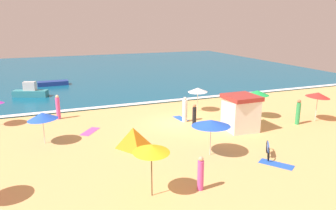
# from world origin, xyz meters

# --- Properties ---
(ground_plane) EXTENTS (60.00, 60.00, 0.00)m
(ground_plane) POSITION_xyz_m (0.00, 0.00, 0.00)
(ground_plane) COLOR #E5B26B
(ocean_water) EXTENTS (60.00, 44.00, 0.10)m
(ocean_water) POSITION_xyz_m (0.00, 28.00, 0.05)
(ocean_water) COLOR #0F567A
(ocean_water) RESTS_ON ground_plane
(wave_breaker_foam) EXTENTS (57.00, 0.70, 0.01)m
(wave_breaker_foam) POSITION_xyz_m (0.00, 6.30, 0.10)
(wave_breaker_foam) COLOR white
(wave_breaker_foam) RESTS_ON ocean_water
(lifeguard_cabana) EXTENTS (2.11, 2.18, 2.44)m
(lifeguard_cabana) POSITION_xyz_m (3.47, -2.91, 1.24)
(lifeguard_cabana) COLOR white
(lifeguard_cabana) RESTS_ON ground_plane
(beach_umbrella_1) EXTENTS (2.26, 2.27, 2.19)m
(beach_umbrella_1) POSITION_xyz_m (6.22, -1.00, 2.00)
(beach_umbrella_1) COLOR silver
(beach_umbrella_1) RESTS_ON ground_plane
(beach_umbrella_2) EXTENTS (2.46, 2.45, 2.02)m
(beach_umbrella_2) POSITION_xyz_m (-9.10, -0.62, 1.75)
(beach_umbrella_2) COLOR silver
(beach_umbrella_2) RESTS_ON ground_plane
(beach_umbrella_3) EXTENTS (2.39, 2.38, 2.25)m
(beach_umbrella_3) POSITION_xyz_m (9.91, -3.27, 2.00)
(beach_umbrella_3) COLOR silver
(beach_umbrella_3) RESTS_ON ground_plane
(beach_umbrella_4) EXTENTS (1.71, 1.72, 2.36)m
(beach_umbrella_4) POSITION_xyz_m (-4.97, -8.83, 2.15)
(beach_umbrella_4) COLOR #4C3823
(beach_umbrella_4) RESTS_ON ground_plane
(beach_umbrella_5) EXTENTS (2.55, 2.56, 2.08)m
(beach_umbrella_5) POSITION_xyz_m (-0.52, -5.92, 1.87)
(beach_umbrella_5) COLOR silver
(beach_umbrella_5) RESTS_ON ground_plane
(beach_umbrella_8) EXTENTS (2.11, 2.11, 2.02)m
(beach_umbrella_8) POSITION_xyz_m (2.87, 2.39, 1.81)
(beach_umbrella_8) COLOR silver
(beach_umbrella_8) RESTS_ON ground_plane
(beach_tent) EXTENTS (1.76, 2.32, 1.18)m
(beach_tent) POSITION_xyz_m (-4.18, -3.12, 0.59)
(beach_tent) COLOR orange
(beach_tent) RESTS_ON ground_plane
(parked_bicycle) EXTENTS (1.09, 1.53, 0.76)m
(parked_bicycle) POSITION_xyz_m (2.37, -7.26, 0.38)
(parked_bicycle) COLOR black
(parked_bicycle) RESTS_ON ground_plane
(beachgoer_0) EXTENTS (0.50, 0.50, 1.89)m
(beachgoer_0) POSITION_xyz_m (0.71, 0.18, 0.89)
(beachgoer_0) COLOR white
(beachgoer_0) RESTS_ON ground_plane
(beachgoer_1) EXTENTS (0.39, 0.39, 1.55)m
(beachgoer_1) POSITION_xyz_m (1.03, -0.76, 0.75)
(beachgoer_1) COLOR black
(beachgoer_1) RESTS_ON ground_plane
(beachgoer_2) EXTENTS (0.43, 0.43, 1.88)m
(beachgoer_2) POSITION_xyz_m (-7.96, 4.41, 0.90)
(beachgoer_2) COLOR #D84CA5
(beachgoer_2) RESTS_ON ground_plane
(beachgoer_5) EXTENTS (0.39, 0.39, 1.60)m
(beachgoer_5) POSITION_xyz_m (-2.81, -9.16, 0.77)
(beachgoer_5) COLOR #D84CA5
(beachgoer_5) RESTS_ON ground_plane
(beachgoer_6) EXTENTS (0.43, 0.43, 1.84)m
(beachgoer_6) POSITION_xyz_m (8.06, -3.39, 0.89)
(beachgoer_6) COLOR green
(beachgoer_6) RESTS_ON ground_plane
(beach_towel_0) EXTENTS (1.55, 1.83, 0.01)m
(beach_towel_0) POSITION_xyz_m (2.11, -8.32, 0.01)
(beach_towel_0) COLOR blue
(beach_towel_0) RESTS_ON ground_plane
(beach_towel_1) EXTENTS (1.58, 1.81, 0.01)m
(beach_towel_1) POSITION_xyz_m (-6.19, 0.55, 0.01)
(beach_towel_1) COLOR #D84CA5
(beach_towel_1) RESTS_ON ground_plane
(beach_towel_2) EXTENTS (0.79, 1.57, 0.01)m
(beach_towel_2) POSITION_xyz_m (0.74, 1.00, 0.01)
(beach_towel_2) COLOR blue
(beach_towel_2) RESTS_ON ground_plane
(small_boat_0) EXTENTS (3.35, 2.06, 1.48)m
(small_boat_0) POSITION_xyz_m (-10.05, 12.81, 0.58)
(small_boat_0) COLOR teal
(small_boat_0) RESTS_ON ocean_water
(small_boat_1) EXTENTS (3.34, 1.23, 0.48)m
(small_boat_1) POSITION_xyz_m (-7.73, 18.01, 0.34)
(small_boat_1) COLOR navy
(small_boat_1) RESTS_ON ocean_water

